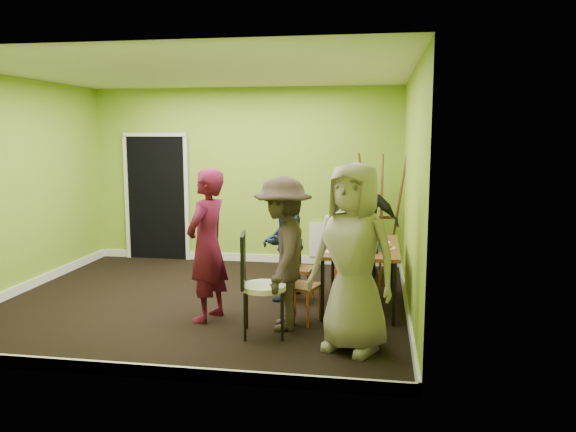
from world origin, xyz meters
name	(u,v)px	position (x,y,z in m)	size (l,w,h in m)	color
ground	(204,301)	(0.00, 0.00, 0.00)	(5.00, 5.00, 0.00)	black
room_walls	(202,222)	(-0.02, 0.04, 0.99)	(5.04, 4.54, 2.82)	#8FB32E
dining_table	(361,249)	(1.93, 0.13, 0.70)	(0.90, 1.50, 0.75)	black
chair_left_far	(293,262)	(1.09, 0.21, 0.49)	(0.41, 0.41, 0.88)	#D14313
chair_left_near	(296,278)	(1.24, -0.56, 0.49)	(0.46, 0.45, 0.87)	#D14313
chair_back_end	(360,229)	(1.87, 1.33, 0.74)	(0.59, 0.63, 1.05)	#D14313
chair_front_end	(353,292)	(1.89, -1.07, 0.51)	(0.38, 0.39, 0.90)	#D14313
chair_bentwood	(256,279)	(0.90, -1.06, 0.59)	(0.49, 0.48, 1.07)	black
easel	(381,214)	(2.17, 1.74, 0.90)	(0.73, 0.68, 1.81)	brown
plate_near_left	(343,237)	(1.68, 0.58, 0.76)	(0.27, 0.27, 0.01)	white
plate_near_right	(335,252)	(1.66, -0.33, 0.76)	(0.23, 0.23, 0.01)	white
plate_far_back	(357,236)	(1.87, 0.69, 0.76)	(0.21, 0.21, 0.01)	white
plate_far_front	(359,253)	(1.93, -0.36, 0.76)	(0.24, 0.24, 0.01)	white
plate_wall_back	(380,242)	(2.16, 0.29, 0.76)	(0.26, 0.26, 0.01)	white
plate_wall_front	(386,248)	(2.23, -0.04, 0.76)	(0.22, 0.22, 0.01)	white
thermos	(355,234)	(1.86, 0.16, 0.87)	(0.08, 0.08, 0.24)	white
blue_bottle	(378,242)	(2.13, -0.21, 0.86)	(0.07, 0.07, 0.21)	blue
orange_bottle	(350,239)	(1.80, 0.26, 0.79)	(0.04, 0.04, 0.09)	#D14313
glass_mid	(346,237)	(1.73, 0.39, 0.80)	(0.07, 0.07, 0.09)	black
glass_back	(366,234)	(1.98, 0.61, 0.79)	(0.06, 0.06, 0.09)	black
glass_front	(375,249)	(2.10, -0.33, 0.79)	(0.07, 0.07, 0.09)	black
cup_a	(343,244)	(1.73, -0.12, 0.80)	(0.13, 0.13, 0.10)	white
cup_b	(370,240)	(2.04, 0.23, 0.80)	(0.11, 0.11, 0.10)	white
person_standing	(207,245)	(0.26, -0.67, 0.85)	(0.62, 0.41, 1.70)	#580F2A
person_left_far	(281,241)	(0.93, 0.28, 0.74)	(0.72, 0.56, 1.48)	black
person_left_near	(283,253)	(1.14, -0.80, 0.82)	(1.06, 0.61, 1.64)	#322621
person_back_end	(367,224)	(1.97, 1.56, 0.78)	(0.92, 0.38, 1.56)	black
person_front_end	(353,258)	(1.90, -1.30, 0.91)	(0.89, 0.58, 1.82)	gray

